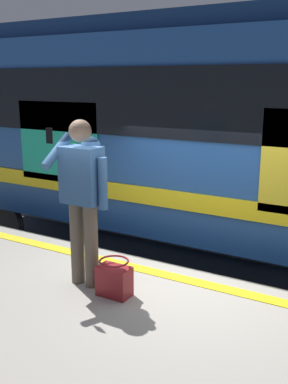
# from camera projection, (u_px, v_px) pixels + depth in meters

# --- Properties ---
(ground_plane) EXTENTS (24.74, 24.74, 0.00)m
(ground_plane) POSITION_uv_depth(u_px,v_px,m) (183.00, 347.00, 5.26)
(ground_plane) COLOR #3D3D3F
(safety_line) EXTENTS (15.19, 0.16, 0.01)m
(safety_line) POSITION_uv_depth(u_px,v_px,m) (173.00, 277.00, 4.75)
(safety_line) COLOR yellow
(safety_line) RESTS_ON platform
(track_rail_near) EXTENTS (20.15, 0.08, 0.16)m
(track_rail_near) POSITION_uv_depth(u_px,v_px,m) (227.00, 290.00, 6.52)
(track_rail_near) COLOR slate
(track_rail_near) RESTS_ON ground
(track_rail_far) EXTENTS (20.15, 0.08, 0.16)m
(track_rail_far) POSITION_uv_depth(u_px,v_px,m) (255.00, 257.00, 7.73)
(track_rail_far) COLOR slate
(track_rail_far) RESTS_ON ground
(train_carriage) EXTENTS (10.76, 2.97, 3.78)m
(train_carriage) POSITION_uv_depth(u_px,v_px,m) (214.00, 124.00, 6.82)
(train_carriage) COLOR #1E478C
(train_carriage) RESTS_ON ground
(passenger) EXTENTS (0.57, 0.55, 1.70)m
(passenger) POSITION_uv_depth(u_px,v_px,m) (83.00, 190.00, 4.36)
(passenger) COLOR brown
(passenger) RESTS_ON platform
(handbag) EXTENTS (0.33, 0.30, 0.37)m
(handbag) POSITION_uv_depth(u_px,v_px,m) (114.00, 280.00, 4.31)
(handbag) COLOR maroon
(handbag) RESTS_ON platform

